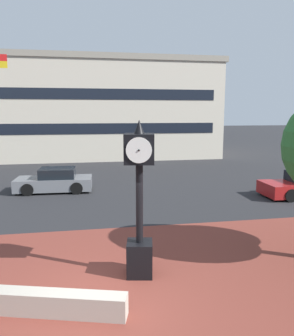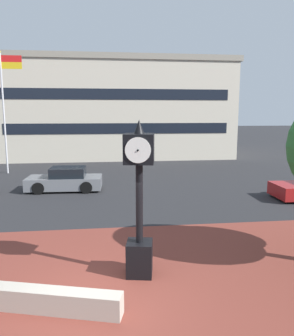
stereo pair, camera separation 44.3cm
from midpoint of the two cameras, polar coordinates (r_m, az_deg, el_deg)
ground_plane at (r=8.16m, az=-7.55°, el=-21.87°), size 200.00×200.00×0.00m
plaza_brick_paving at (r=8.57m, az=-7.52°, el=-20.19°), size 44.00×8.95×0.01m
planter_wall at (r=7.94m, az=-14.70°, el=-20.99°), size 3.19×1.26×0.50m
street_clock at (r=8.57m, az=0.17°, el=-5.73°), size 0.85×0.89×4.06m
car_street_mid at (r=18.89m, az=-13.06°, el=-2.03°), size 4.08×1.98×1.28m
flagpole_primary at (r=25.28m, az=-22.52°, el=10.09°), size 1.46×0.14×8.34m
civic_building at (r=34.98m, az=-4.86°, el=9.96°), size 21.81×12.04×9.19m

